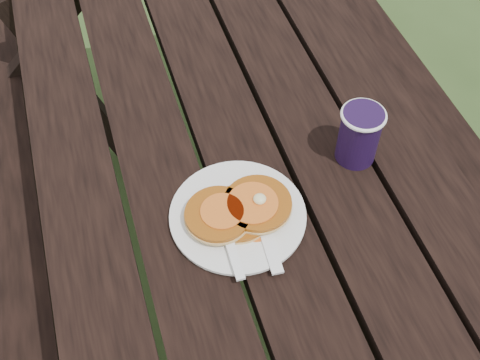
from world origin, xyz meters
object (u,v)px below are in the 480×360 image
object	(u,v)px
plate	(238,216)
coffee_cup	(360,133)
picnic_table	(229,225)
pancake_stack	(239,210)

from	to	relation	value
plate	coffee_cup	bearing A→B (deg)	15.19
plate	coffee_cup	xyz separation A→B (m)	(0.25, 0.07, 0.06)
picnic_table	coffee_cup	world-z (taller)	coffee_cup
coffee_cup	picnic_table	bearing A→B (deg)	140.40
plate	coffee_cup	world-z (taller)	coffee_cup
coffee_cup	pancake_stack	bearing A→B (deg)	-164.22
picnic_table	coffee_cup	bearing A→B (deg)	-39.60
picnic_table	coffee_cup	xyz separation A→B (m)	(0.20, -0.17, 0.45)
plate	pancake_stack	size ratio (longest dim) A/B	1.24
pancake_stack	picnic_table	bearing A→B (deg)	78.96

